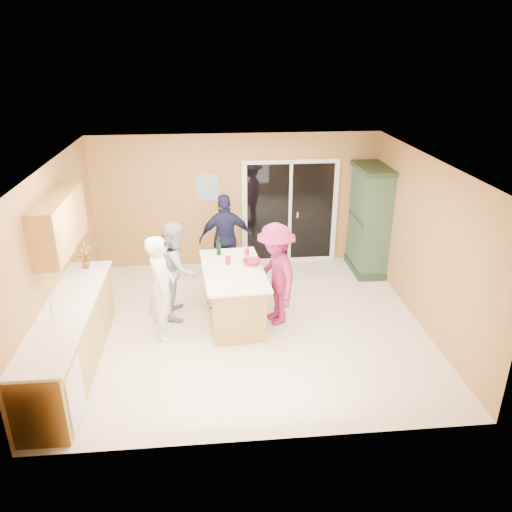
{
  "coord_description": "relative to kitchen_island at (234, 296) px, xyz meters",
  "views": [
    {
      "loc": [
        -0.51,
        -6.83,
        4.13
      ],
      "look_at": [
        0.15,
        0.1,
        1.15
      ],
      "focal_mm": 35.0,
      "sensor_mm": 36.0,
      "label": 1
    }
  ],
  "objects": [
    {
      "name": "white_plate",
      "position": [
        -0.27,
        0.22,
        0.49
      ],
      "size": [
        0.25,
        0.25,
        0.01
      ],
      "primitive_type": "cylinder",
      "rotation": [
        0.0,
        0.0,
        0.29
      ],
      "color": "silver",
      "rests_on": "kitchen_island"
    },
    {
      "name": "green_hutch",
      "position": [
        2.69,
        1.7,
        0.59
      ],
      "size": [
        0.59,
        1.13,
        2.07
      ],
      "color": "#203420",
      "rests_on": "floor"
    },
    {
      "name": "upper_cabinets",
      "position": [
        -2.38,
        -0.4,
        1.45
      ],
      "size": [
        0.35,
        1.6,
        0.75
      ],
      "primitive_type": "cube",
      "color": "#AB8942",
      "rests_on": "wall_left"
    },
    {
      "name": "tumbler_near",
      "position": [
        -0.07,
        0.2,
        0.54
      ],
      "size": [
        0.11,
        0.11,
        0.13
      ],
      "primitive_type": "cylinder",
      "rotation": [
        0.0,
        0.0,
        -0.33
      ],
      "color": "red",
      "rests_on": "kitchen_island"
    },
    {
      "name": "floor",
      "position": [
        0.2,
        -0.2,
        -0.42
      ],
      "size": [
        5.5,
        5.5,
        0.0
      ],
      "primitive_type": "plane",
      "color": "white",
      "rests_on": "ground"
    },
    {
      "name": "ceiling",
      "position": [
        0.2,
        -0.2,
        2.18
      ],
      "size": [
        5.5,
        5.0,
        0.1
      ],
      "primitive_type": "cube",
      "color": "white",
      "rests_on": "wall_back"
    },
    {
      "name": "wall_front",
      "position": [
        0.2,
        -2.7,
        0.88
      ],
      "size": [
        5.5,
        0.1,
        2.6
      ],
      "primitive_type": "cube",
      "color": "tan",
      "rests_on": "ground"
    },
    {
      "name": "woman_navy",
      "position": [
        -0.05,
        1.47,
        0.42
      ],
      "size": [
        1.02,
        0.51,
        1.68
      ],
      "primitive_type": "imported",
      "rotation": [
        0.0,
        0.0,
        3.25
      ],
      "color": "#1A1C3A",
      "rests_on": "floor"
    },
    {
      "name": "serving_bowl",
      "position": [
        0.3,
        0.17,
        0.51
      ],
      "size": [
        0.33,
        0.33,
        0.07
      ],
      "primitive_type": "imported",
      "rotation": [
        0.0,
        0.0,
        -0.23
      ],
      "color": "red",
      "rests_on": "kitchen_island"
    },
    {
      "name": "wall_right",
      "position": [
        2.95,
        -0.2,
        0.88
      ],
      "size": [
        0.1,
        5.0,
        2.6
      ],
      "primitive_type": "cube",
      "color": "tan",
      "rests_on": "ground"
    },
    {
      "name": "tulip_vase",
      "position": [
        -2.25,
        0.15,
        0.73
      ],
      "size": [
        0.24,
        0.17,
        0.42
      ],
      "primitive_type": "imported",
      "rotation": [
        0.0,
        0.0,
        0.13
      ],
      "color": "#A01A10",
      "rests_on": "left_cabinet_run"
    },
    {
      "name": "tumbler_far",
      "position": [
        0.26,
        0.54,
        0.53
      ],
      "size": [
        0.09,
        0.09,
        0.11
      ],
      "primitive_type": "cylinder",
      "rotation": [
        0.0,
        0.0,
        -0.17
      ],
      "color": "red",
      "rests_on": "kitchen_island"
    },
    {
      "name": "woman_magenta",
      "position": [
        0.66,
        -0.1,
        0.4
      ],
      "size": [
        0.88,
        1.19,
        1.65
      ],
      "primitive_type": "imported",
      "rotation": [
        0.0,
        0.0,
        -1.3
      ],
      "color": "#992152",
      "rests_on": "floor"
    },
    {
      "name": "woman_grey",
      "position": [
        -0.9,
        0.32,
        0.37
      ],
      "size": [
        0.61,
        0.78,
        1.6
      ],
      "primitive_type": "imported",
      "rotation": [
        0.0,
        0.0,
        1.57
      ],
      "color": "#A6A6A9",
      "rests_on": "floor"
    },
    {
      "name": "framed_picture",
      "position": [
        -0.35,
        2.27,
        1.18
      ],
      "size": [
        0.46,
        0.04,
        0.56
      ],
      "color": "tan",
      "rests_on": "wall_back"
    },
    {
      "name": "wall_left",
      "position": [
        -2.55,
        -0.2,
        0.88
      ],
      "size": [
        0.1,
        5.0,
        2.6
      ],
      "primitive_type": "cube",
      "color": "tan",
      "rests_on": "ground"
    },
    {
      "name": "sliding_door",
      "position": [
        1.25,
        2.26,
        0.63
      ],
      "size": [
        1.9,
        0.07,
        2.1
      ],
      "color": "silver",
      "rests_on": "floor"
    },
    {
      "name": "left_cabinet_run",
      "position": [
        -2.25,
        -1.25,
        0.04
      ],
      "size": [
        0.65,
        3.05,
        1.24
      ],
      "color": "#AB8942",
      "rests_on": "floor"
    },
    {
      "name": "woman_white",
      "position": [
        -1.07,
        -0.37,
        0.39
      ],
      "size": [
        0.41,
        0.61,
        1.62
      ],
      "primitive_type": "imported",
      "rotation": [
        0.0,
        0.0,
        1.61
      ],
      "color": "white",
      "rests_on": "floor"
    },
    {
      "name": "wine_bottle",
      "position": [
        -0.2,
        0.59,
        0.6
      ],
      "size": [
        0.07,
        0.07,
        0.32
      ],
      "rotation": [
        0.0,
        0.0,
        0.27
      ],
      "color": "black",
      "rests_on": "kitchen_island"
    },
    {
      "name": "kitchen_island",
      "position": [
        0.0,
        0.0,
        0.0
      ],
      "size": [
        1.06,
        1.78,
        0.9
      ],
      "rotation": [
        0.0,
        0.0,
        0.07
      ],
      "color": "#AB8942",
      "rests_on": "floor"
    },
    {
      "name": "wall_back",
      "position": [
        0.2,
        2.3,
        0.88
      ],
      "size": [
        5.5,
        0.1,
        2.6
      ],
      "primitive_type": "cube",
      "color": "tan",
      "rests_on": "ground"
    }
  ]
}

